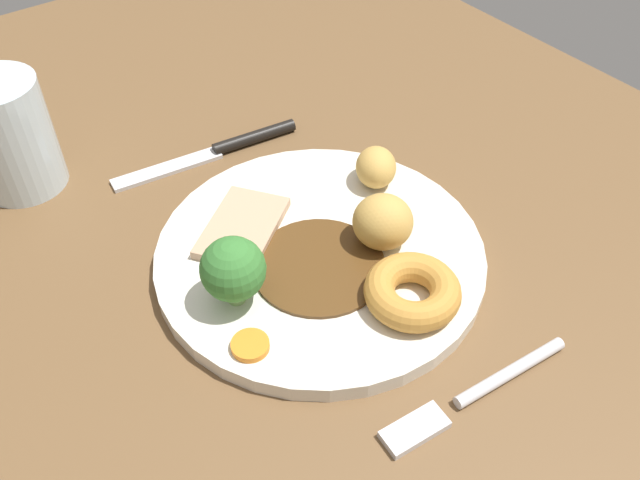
{
  "coord_description": "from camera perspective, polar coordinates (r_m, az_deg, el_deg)",
  "views": [
    {
      "loc": [
        -28.76,
        23.38,
        43.22
      ],
      "look_at": [
        1.54,
        0.85,
        6.0
      ],
      "focal_mm": 37.94,
      "sensor_mm": 36.0,
      "label": 1
    }
  ],
  "objects": [
    {
      "name": "dining_table",
      "position": [
        0.56,
        1.65,
        -3.61
      ],
      "size": [
        120.0,
        84.0,
        3.6
      ],
      "primitive_type": "cube",
      "color": "brown",
      "rests_on": "ground"
    },
    {
      "name": "dinner_plate",
      "position": [
        0.54,
        0.0,
        -1.28
      ],
      "size": [
        26.29,
        26.29,
        1.4
      ],
      "primitive_type": "cylinder",
      "color": "silver",
      "rests_on": "dining_table"
    },
    {
      "name": "gravy_pool",
      "position": [
        0.52,
        0.16,
        -2.43
      ],
      "size": [
        10.38,
        10.38,
        0.3
      ],
      "primitive_type": "cylinder",
      "color": "#563819",
      "rests_on": "dinner_plate"
    },
    {
      "name": "meat_slice_main",
      "position": [
        0.55,
        -6.55,
        1.06
      ],
      "size": [
        9.26,
        9.94,
        0.8
      ],
      "primitive_type": "cube",
      "rotation": [
        0.0,
        0.0,
        5.34
      ],
      "color": "tan",
      "rests_on": "dinner_plate"
    },
    {
      "name": "yorkshire_pudding",
      "position": [
        0.5,
        7.8,
        -4.32
      ],
      "size": [
        7.13,
        7.13,
        2.3
      ],
      "primitive_type": "torus",
      "color": "#C68938",
      "rests_on": "dinner_plate"
    },
    {
      "name": "roast_potato_left",
      "position": [
        0.59,
        4.74,
        6.14
      ],
      "size": [
        5.49,
        5.35,
        3.33
      ],
      "primitive_type": "ellipsoid",
      "rotation": [
        0.0,
        0.0,
        2.49
      ],
      "color": "tan",
      "rests_on": "dinner_plate"
    },
    {
      "name": "roast_potato_right",
      "position": [
        0.53,
        5.32,
        1.54
      ],
      "size": [
        6.63,
        6.63,
        4.46
      ],
      "primitive_type": "ellipsoid",
      "rotation": [
        0.0,
        0.0,
        0.78
      ],
      "color": "tan",
      "rests_on": "dinner_plate"
    },
    {
      "name": "carrot_coin_front",
      "position": [
        0.47,
        -5.91,
        -8.83
      ],
      "size": [
        2.71,
        2.71,
        0.53
      ],
      "primitive_type": "cylinder",
      "color": "orange",
      "rests_on": "dinner_plate"
    },
    {
      "name": "broccoli_floret",
      "position": [
        0.48,
        -7.34,
        -2.5
      ],
      "size": [
        4.77,
        4.77,
        5.68
      ],
      "color": "#8CB766",
      "rests_on": "dinner_plate"
    },
    {
      "name": "fork",
      "position": [
        0.48,
        12.74,
        -12.62
      ],
      "size": [
        2.81,
        15.32,
        0.9
      ],
      "rotation": [
        0.0,
        0.0,
        1.48
      ],
      "color": "silver",
      "rests_on": "dining_table"
    },
    {
      "name": "knife",
      "position": [
        0.66,
        -8.16,
        7.65
      ],
      "size": [
        3.74,
        18.54,
        1.2
      ],
      "rotation": [
        0.0,
        0.0,
        1.45
      ],
      "color": "black",
      "rests_on": "dining_table"
    },
    {
      "name": "water_glass",
      "position": [
        0.65,
        -24.73,
        7.98
      ],
      "size": [
        7.41,
        7.41,
        10.32
      ],
      "primitive_type": "cylinder",
      "color": "silver",
      "rests_on": "dining_table"
    }
  ]
}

